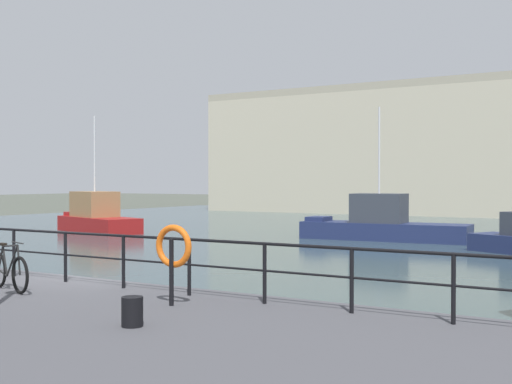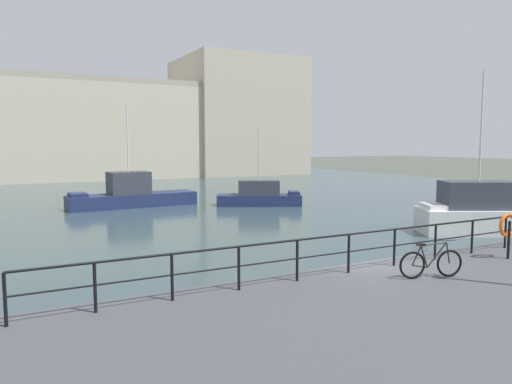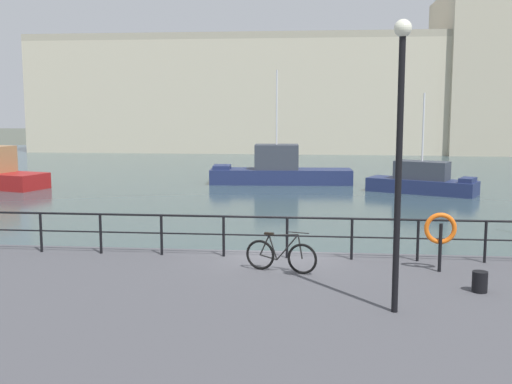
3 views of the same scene
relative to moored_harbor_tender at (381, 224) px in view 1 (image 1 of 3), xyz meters
name	(u,v)px [view 1 (image 1 of 3)]	position (x,y,z in m)	size (l,w,h in m)	color
ground_plane	(82,321)	(1.53, -23.11, -0.87)	(240.00, 240.00, 0.00)	#4C5147
water_basin	(446,232)	(1.53, 7.09, -0.86)	(80.00, 60.00, 0.01)	#33474C
moored_harbor_tender	(381,224)	(0.00, 0.00, 0.00)	(9.01, 2.76, 7.11)	navy
moored_green_narrowboat	(97,216)	(-17.12, -3.63, 0.10)	(6.94, 4.19, 7.20)	maroon
quay_railing	(65,247)	(1.81, -23.86, 0.87)	(19.73, 0.07, 1.08)	black
parked_bicycle	(9,271)	(1.74, -25.25, 0.53)	(1.71, 0.57, 0.98)	black
mooring_bollard	(132,312)	(5.98, -26.46, 0.36)	(0.32, 0.32, 0.44)	black
life_ring_stand	(173,249)	(5.45, -24.80, 1.11)	(0.75, 0.16, 1.40)	black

